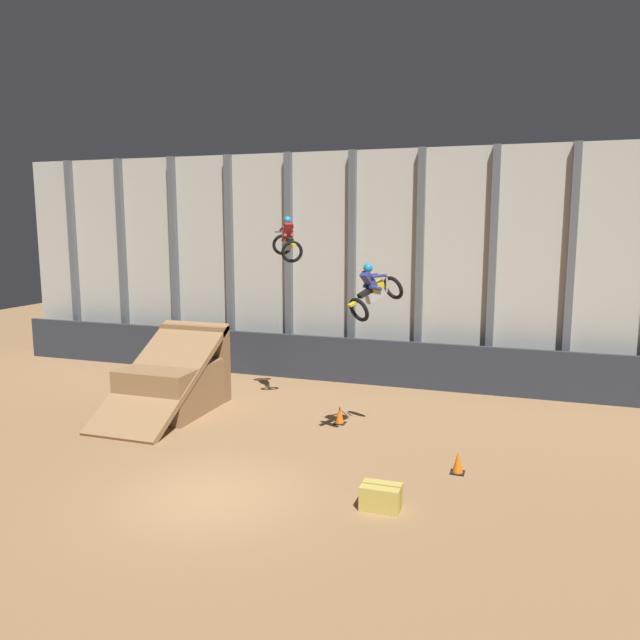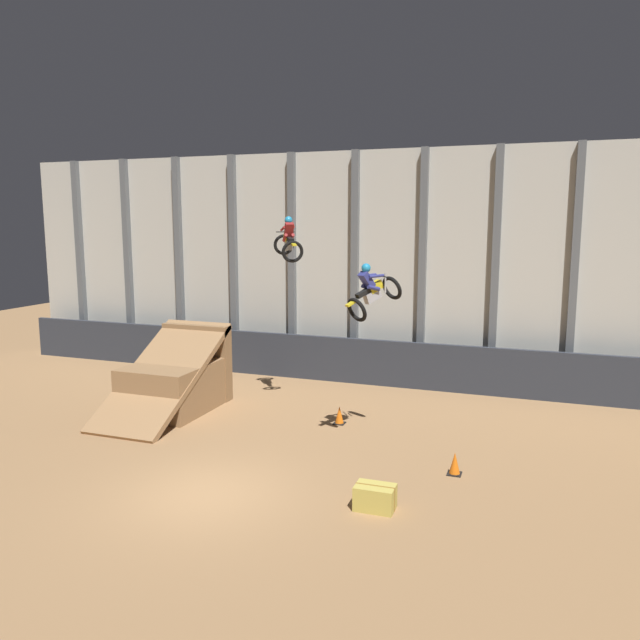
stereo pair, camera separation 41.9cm
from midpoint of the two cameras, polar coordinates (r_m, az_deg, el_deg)
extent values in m
plane|color=#9E754C|center=(15.62, -9.61, -15.51)|extent=(60.00, 60.00, 0.00)
cube|color=beige|center=(25.67, 3.80, 4.92)|extent=(32.00, 0.12, 9.25)
cube|color=slate|center=(32.21, -20.73, 5.19)|extent=(0.28, 0.28, 9.25)
cube|color=slate|center=(30.49, -16.77, 5.21)|extent=(0.28, 0.28, 9.25)
cube|color=slate|center=(28.92, -12.36, 5.19)|extent=(0.28, 0.28, 9.25)
cube|color=slate|center=(27.54, -7.47, 5.14)|extent=(0.28, 0.28, 9.25)
cube|color=slate|center=(26.39, -2.12, 5.05)|extent=(0.28, 0.28, 9.25)
cube|color=slate|center=(25.48, 3.67, 4.89)|extent=(0.28, 0.28, 9.25)
cube|color=slate|center=(24.84, 9.82, 4.67)|extent=(0.28, 0.28, 9.25)
cube|color=slate|center=(24.50, 16.21, 4.39)|extent=(0.28, 0.28, 9.25)
cube|color=slate|center=(24.48, 22.68, 4.05)|extent=(0.28, 0.28, 9.25)
cube|color=#2D333D|center=(25.18, 3.02, -3.70)|extent=(31.36, 0.20, 1.83)
cube|color=#966F48|center=(22.21, -12.57, -5.88)|extent=(2.55, 3.47, 1.64)
cube|color=olive|center=(23.31, -10.65, -3.73)|extent=(2.61, 0.50, 2.74)
cube|color=#9E754C|center=(21.48, -13.68, -4.93)|extent=(2.61, 5.06, 2.92)
torus|color=black|center=(21.95, -2.77, 6.90)|extent=(0.71, 0.59, 0.74)
torus|color=black|center=(20.61, -1.94, 6.26)|extent=(0.71, 0.59, 0.74)
cube|color=#B7B7BC|center=(21.21, -2.33, 6.88)|extent=(0.46, 0.56, 0.35)
cube|color=yellow|center=(21.34, -2.42, 7.49)|extent=(0.43, 0.50, 0.30)
cube|color=black|center=(20.95, -2.18, 7.37)|extent=(0.46, 0.56, 0.19)
cube|color=yellow|center=(20.47, -1.85, 6.92)|extent=(0.32, 0.38, 0.11)
cylinder|color=#B7B7BC|center=(21.74, -2.66, 7.44)|extent=(0.16, 0.19, 0.55)
cylinder|color=black|center=(21.67, -2.62, 8.05)|extent=(0.60, 0.34, 0.04)
cube|color=maroon|center=(21.11, -2.28, 8.21)|extent=(0.45, 0.47, 0.53)
sphere|color=#2393CC|center=(21.16, -2.32, 9.11)|extent=(0.38, 0.39, 0.29)
cylinder|color=maroon|center=(21.18, -2.65, 7.53)|extent=(0.33, 0.41, 0.29)
cylinder|color=maroon|center=(21.23, -2.01, 7.54)|extent=(0.33, 0.41, 0.29)
cylinder|color=maroon|center=(21.30, -2.85, 8.35)|extent=(0.37, 0.48, 0.19)
cylinder|color=maroon|center=(21.37, -2.00, 8.36)|extent=(0.37, 0.48, 0.19)
torus|color=black|center=(18.02, 7.26, 2.92)|extent=(0.82, 0.72, 0.72)
torus|color=black|center=(17.22, 4.09, 0.93)|extent=(0.82, 0.72, 0.72)
cube|color=#B7B7BC|center=(17.54, 5.49, 2.23)|extent=(0.47, 0.59, 0.45)
cube|color=yellow|center=(17.57, 5.70, 3.05)|extent=(0.44, 0.53, 0.39)
cube|color=black|center=(17.33, 4.77, 2.55)|extent=(0.45, 0.56, 0.32)
cube|color=yellow|center=(17.07, 3.61, 1.55)|extent=(0.31, 0.37, 0.19)
cylinder|color=#B7B7BC|center=(17.83, 6.67, 3.37)|extent=(0.08, 0.08, 0.55)
cylinder|color=black|center=(17.72, 6.38, 4.01)|extent=(0.40, 0.57, 0.04)
cube|color=navy|center=(17.35, 4.98, 3.66)|extent=(0.49, 0.54, 0.50)
sphere|color=#2393CC|center=(17.30, 4.93, 4.76)|extent=(0.40, 0.43, 0.34)
cylinder|color=navy|center=(17.56, 5.09, 3.01)|extent=(0.33, 0.42, 0.20)
cylinder|color=navy|center=(17.38, 5.61, 2.94)|extent=(0.33, 0.42, 0.20)
cylinder|color=navy|center=(17.60, 5.17, 4.09)|extent=(0.36, 0.48, 0.10)
cylinder|color=navy|center=(17.36, 5.87, 4.01)|extent=(0.36, 0.48, 0.10)
cube|color=black|center=(20.37, 2.38, -9.41)|extent=(0.36, 0.36, 0.03)
cone|color=orange|center=(20.28, 2.39, -8.63)|extent=(0.28, 0.28, 0.55)
cube|color=black|center=(16.95, 12.90, -13.54)|extent=(0.36, 0.36, 0.03)
cone|color=orange|center=(16.85, 12.93, -12.62)|extent=(0.28, 0.28, 0.55)
cube|color=#CCB751|center=(14.72, 5.90, -15.83)|extent=(0.91, 0.61, 0.56)
cube|color=#996623|center=(14.72, 5.90, -15.83)|extent=(0.91, 0.05, 0.57)
camera|label=1|loc=(0.21, -89.40, 0.10)|focal=35.00mm
camera|label=2|loc=(0.21, 90.60, -0.10)|focal=35.00mm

